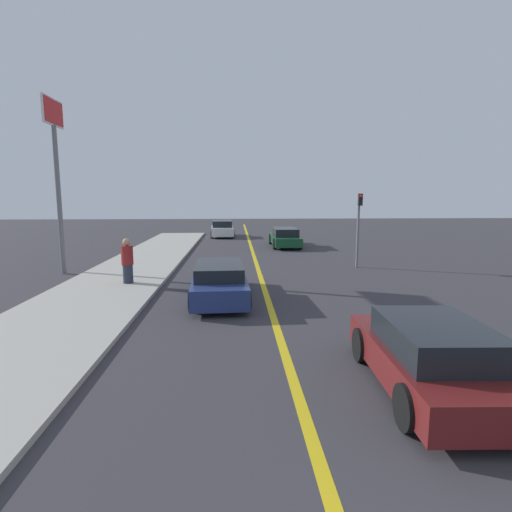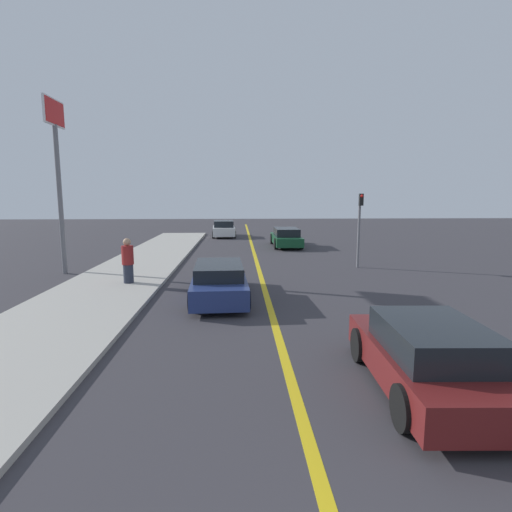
# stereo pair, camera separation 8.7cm
# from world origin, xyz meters

# --- Properties ---
(road_center_line) EXTENTS (0.20, 60.00, 0.01)m
(road_center_line) POSITION_xyz_m (0.00, 18.00, 0.00)
(road_center_line) COLOR gold
(road_center_line) RESTS_ON ground_plane
(sidewalk_left) EXTENTS (3.75, 35.55, 0.12)m
(sidewalk_left) POSITION_xyz_m (-5.70, 17.78, 0.06)
(sidewalk_left) COLOR #ADA89E
(sidewalk_left) RESTS_ON ground_plane
(car_near_right_lane) EXTENTS (1.99, 4.02, 1.27)m
(car_near_right_lane) POSITION_xyz_m (2.29, 6.25, 0.62)
(car_near_right_lane) COLOR maroon
(car_near_right_lane) RESTS_ON ground_plane
(car_ahead_center) EXTENTS (1.99, 4.77, 1.20)m
(car_ahead_center) POSITION_xyz_m (-1.58, 12.81, 0.59)
(car_ahead_center) COLOR navy
(car_ahead_center) RESTS_ON ground_plane
(car_far_distant) EXTENTS (1.85, 4.79, 1.25)m
(car_far_distant) POSITION_xyz_m (2.28, 26.44, 0.62)
(car_far_distant) COLOR #144728
(car_far_distant) RESTS_ON ground_plane
(car_parked_left_lot) EXTENTS (2.05, 4.13, 1.35)m
(car_parked_left_lot) POSITION_xyz_m (-2.14, 33.22, 0.65)
(car_parked_left_lot) COLOR silver
(car_parked_left_lot) RESTS_ON ground_plane
(pedestrian_mid_group) EXTENTS (0.44, 0.44, 1.69)m
(pedestrian_mid_group) POSITION_xyz_m (-5.08, 14.82, 0.95)
(pedestrian_mid_group) COLOR #282D3D
(pedestrian_mid_group) RESTS_ON sidewalk_left
(traffic_light) EXTENTS (0.18, 0.40, 3.48)m
(traffic_light) POSITION_xyz_m (4.72, 18.28, 2.17)
(traffic_light) COLOR slate
(traffic_light) RESTS_ON ground_plane
(roadside_sign) EXTENTS (0.20, 1.82, 7.34)m
(roadside_sign) POSITION_xyz_m (-8.53, 17.41, 5.31)
(roadside_sign) COLOR slate
(roadside_sign) RESTS_ON ground_plane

